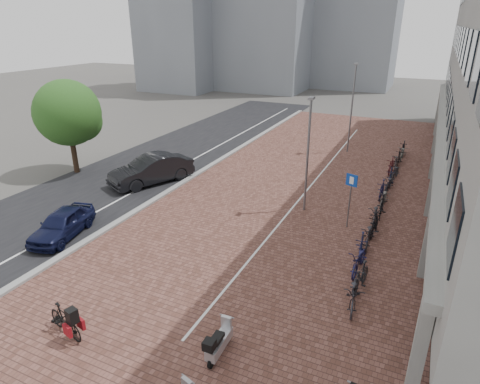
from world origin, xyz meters
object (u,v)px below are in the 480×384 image
hero_bike (65,320)px  parking_sign (351,192)px  car_dark (151,170)px  scooter_front (219,341)px  car_navy (62,224)px

hero_bike → parking_sign: (6.61, 11.20, 1.34)m
car_dark → scooter_front: car_dark is taller
hero_bike → scooter_front: hero_bike is taller
car_navy → scooter_front: bearing=-32.3°
car_navy → car_dark: bearing=80.0°
car_navy → parking_sign: size_ratio=1.37×
car_navy → scooter_front: (10.00, -3.47, -0.12)m
scooter_front → car_navy: bearing=159.0°
car_dark → parking_sign: size_ratio=1.89×
car_dark → hero_bike: car_dark is taller
car_navy → parking_sign: (11.79, 6.46, 1.24)m
car_navy → car_dark: (-0.42, 7.42, 0.21)m
car_dark → hero_bike: size_ratio=2.86×
car_dark → scooter_front: bearing=-21.4°
car_navy → hero_bike: bearing=-55.7°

